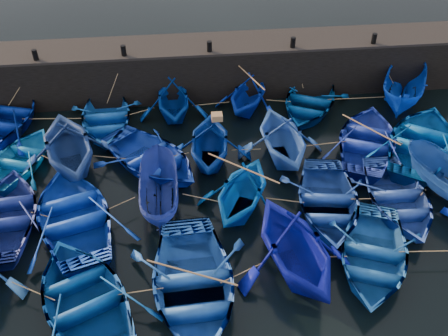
{
  "coord_description": "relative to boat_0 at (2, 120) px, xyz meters",
  "views": [
    {
      "loc": [
        -1.65,
        -12.07,
        13.37
      ],
      "look_at": [
        0.0,
        3.2,
        0.7
      ],
      "focal_mm": 40.0,
      "sensor_mm": 36.0,
      "label": 1
    }
  ],
  "objects": [
    {
      "name": "boat_17",
      "position": [
        13.38,
        -6.85,
        -0.08
      ],
      "size": [
        4.19,
        5.35,
        1.01
      ],
      "primitive_type": "imported",
      "rotation": [
        0.0,
        0.0,
        -0.16
      ],
      "color": "#1C429A",
      "rests_on": "ground"
    },
    {
      "name": "boat_0",
      "position": [
        0.0,
        0.0,
        0.0
      ],
      "size": [
        5.56,
        6.6,
        1.17
      ],
      "primitive_type": "imported",
      "rotation": [
        0.0,
        0.0,
        2.83
      ],
      "color": "navy",
      "rests_on": "ground"
    },
    {
      "name": "boat_7",
      "position": [
        3.49,
        -3.13,
        0.66
      ],
      "size": [
        5.24,
        5.68,
        2.49
      ],
      "primitive_type": "imported",
      "rotation": [
        0.0,
        0.0,
        3.43
      ],
      "color": "navy",
      "rests_on": "ground"
    },
    {
      "name": "boat_22",
      "position": [
        8.11,
        -10.18,
        -0.01
      ],
      "size": [
        4.16,
        5.7,
        1.16
      ],
      "primitive_type": "imported",
      "rotation": [
        0.0,
        0.0,
        0.03
      ],
      "color": "blue",
      "rests_on": "ground"
    },
    {
      "name": "bollard_3",
      "position": [
        13.71,
        1.71,
        2.29
      ],
      "size": [
        0.24,
        0.24,
        0.5
      ],
      "primitive_type": "cylinder",
      "color": "black",
      "rests_on": "quay_top"
    },
    {
      "name": "ground",
      "position": [
        9.71,
        -7.89,
        -0.58
      ],
      "size": [
        120.0,
        120.0,
        0.0
      ],
      "primitive_type": "plane",
      "color": "black",
      "rests_on": "ground"
    },
    {
      "name": "boat_4",
      "position": [
        14.36,
        0.14,
        -0.07
      ],
      "size": [
        5.34,
        5.97,
        1.02
      ],
      "primitive_type": "imported",
      "rotation": [
        0.0,
        0.0,
        -0.46
      ],
      "color": "navy",
      "rests_on": "ground"
    },
    {
      "name": "boat_15",
      "position": [
        7.09,
        -5.88,
        0.19
      ],
      "size": [
        1.54,
        4.03,
        1.55
      ],
      "primitive_type": "imported",
      "rotation": [
        0.0,
        0.0,
        3.14
      ],
      "color": "navy",
      "rests_on": "ground"
    },
    {
      "name": "bollard_4",
      "position": [
        17.71,
        1.71,
        2.29
      ],
      "size": [
        0.24,
        0.24,
        0.5
      ],
      "primitive_type": "cylinder",
      "color": "black",
      "rests_on": "quay_top"
    },
    {
      "name": "boat_21",
      "position": [
        4.8,
        -10.28,
        -0.04
      ],
      "size": [
        5.6,
        6.32,
        1.09
      ],
      "primitive_type": "imported",
      "rotation": [
        0.0,
        0.0,
        3.58
      ],
      "color": "navy",
      "rests_on": "ground"
    },
    {
      "name": "bollard_0",
      "position": [
        1.71,
        1.71,
        2.29
      ],
      "size": [
        0.24,
        0.24,
        0.5
      ],
      "primitive_type": "cylinder",
      "color": "black",
      "rests_on": "quay_top"
    },
    {
      "name": "boat_3",
      "position": [
        11.42,
        0.43,
        0.38
      ],
      "size": [
        4.49,
        4.71,
        1.93
      ],
      "primitive_type": "imported",
      "rotation": [
        0.0,
        0.0,
        -0.48
      ],
      "color": "#04239D",
      "rests_on": "ground"
    },
    {
      "name": "boat_12",
      "position": [
        18.44,
        -3.71,
        0.01
      ],
      "size": [
        6.58,
        7.0,
        1.18
      ],
      "primitive_type": "imported",
      "rotation": [
        0.0,
        0.0,
        2.54
      ],
      "color": "#034EA4",
      "rests_on": "ground"
    },
    {
      "name": "quay_wall",
      "position": [
        9.71,
        2.61,
        0.67
      ],
      "size": [
        26.0,
        2.5,
        2.5
      ],
      "primitive_type": "cube",
      "color": "black",
      "rests_on": "ground"
    },
    {
      "name": "mooring_ropes",
      "position": [
        9.63,
        -2.68,
        0.3
      ],
      "size": [
        19.06,
        11.95,
        2.1
      ],
      "color": "tan",
      "rests_on": "ground"
    },
    {
      "name": "quay_top",
      "position": [
        9.71,
        2.61,
        1.98
      ],
      "size": [
        26.0,
        2.5,
        0.12
      ],
      "primitive_type": "cube",
      "color": "black",
      "rests_on": "quay_wall"
    },
    {
      "name": "boat_6",
      "position": [
        1.31,
        -2.84,
        -0.15
      ],
      "size": [
        4.22,
        4.93,
        0.86
      ],
      "primitive_type": "imported",
      "rotation": [
        0.0,
        0.0,
        2.79
      ],
      "color": "blue",
      "rests_on": "ground"
    },
    {
      "name": "boat_5",
      "position": [
        19.02,
        0.08,
        0.41
      ],
      "size": [
        4.14,
        5.45,
        1.99
      ],
      "primitive_type": "imported",
      "rotation": [
        0.0,
        0.0,
        -0.49
      ],
      "color": "#0433AE",
      "rests_on": "ground"
    },
    {
      "name": "boat_11",
      "position": [
        16.17,
        -3.27,
        -0.04
      ],
      "size": [
        5.51,
        6.26,
        1.08
      ],
      "primitive_type": "imported",
      "rotation": [
        0.0,
        0.0,
        2.72
      ],
      "color": "#182D99",
      "rests_on": "ground"
    },
    {
      "name": "boat_13",
      "position": [
        1.54,
        -6.28,
        -0.07
      ],
      "size": [
        3.88,
        5.19,
        1.03
      ],
      "primitive_type": "imported",
      "rotation": [
        0.0,
        0.0,
        3.21
      ],
      "color": "navy",
      "rests_on": "ground"
    },
    {
      "name": "boat_9",
      "position": [
        9.27,
        -3.36,
        0.49
      ],
      "size": [
        3.97,
        4.46,
        2.15
      ],
      "primitive_type": "imported",
      "rotation": [
        0.0,
        0.0,
        3.02
      ],
      "color": "navy",
      "rests_on": "ground"
    },
    {
      "name": "boat_23",
      "position": [
        11.48,
        -9.47,
        0.63
      ],
      "size": [
        4.97,
        5.44,
        2.43
      ],
      "primitive_type": "imported",
      "rotation": [
        0.0,
        0.0,
        0.24
      ],
      "color": "#070E8F",
      "rests_on": "ground"
    },
    {
      "name": "boat_1",
      "position": [
        4.66,
        -0.25,
        -0.09
      ],
      "size": [
        3.69,
        4.98,
        0.99
      ],
      "primitive_type": "imported",
      "rotation": [
        0.0,
        0.0,
        0.06
      ],
      "color": "#0E4BAF",
      "rests_on": "ground"
    },
    {
      "name": "boat_24",
      "position": [
        14.2,
        -9.55,
        -0.09
      ],
      "size": [
        4.95,
        5.72,
        1.0
      ],
      "primitive_type": "imported",
      "rotation": [
        0.0,
        0.0,
        -0.38
      ],
      "color": "#165399",
      "rests_on": "ground"
    },
    {
      "name": "boat_10",
      "position": [
        12.32,
        -3.42,
        0.56
      ],
      "size": [
        4.11,
        4.65,
        2.28
      ],
      "primitive_type": "imported",
      "rotation": [
        0.0,
        0.0,
        3.23
      ],
      "color": "blue",
      "rests_on": "ground"
    },
    {
      "name": "boat_2",
      "position": [
        7.82,
        0.3,
        0.41
      ],
      "size": [
        3.33,
        3.84,
        1.99
      ],
      "primitive_type": "imported",
      "rotation": [
        0.0,
        0.0,
        0.02
      ],
      "color": "navy",
      "rests_on": "ground"
    },
    {
      "name": "boat_18",
      "position": [
        16.08,
        -6.92,
        -0.09
      ],
      "size": [
        3.49,
        4.82,
        0.99
      ],
      "primitive_type": "imported",
      "rotation": [
        0.0,
        0.0,
        -0.02
      ],
      "color": "#274799",
      "rests_on": "ground"
    },
    {
      "name": "boat_8",
      "position": [
        6.79,
        -3.51,
        -0.06
      ],
      "size": [
        6.02,
        6.14,
        1.04
      ],
      "primitive_type": "imported",
      "rotation": [
        0.0,
        0.0,
        0.72
      ],
      "color": "#1239C6",
      "rests_on": "ground"
    },
    {
      "name": "bollard_1",
      "position": [
        5.71,
        1.71,
        2.29
      ],
      "size": [
        0.24,
        0.24,
        0.5
      ],
      "primitive_type": "cylinder",
      "color": "black",
      "rests_on": "quay_top"
    },
    {
      "name": "loose_oars",
      "position": [
        11.47,
        -4.86,
        1.0
      ],
      "size": [
        10.31,
        12.69,
        1.05
      ],
      "color": "#99724C",
      "rests_on": "ground"
    },
    {
      "name": "boat_16",
      "position": [
        10.19,
        -6.44,
        0.45
      ],
      "size": [
        4.8,
        5.04,
        2.07
      ],
      "primitive_type": "imported",
      "rotation": [
        0.0,
        0.0,
        -0.47
      ],
      "color": "#0352BC",
      "rests_on": "ground"
    },
    {
      "name": "wooden_crate",
      "position": [
        9.57,
        -3.36,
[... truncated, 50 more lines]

